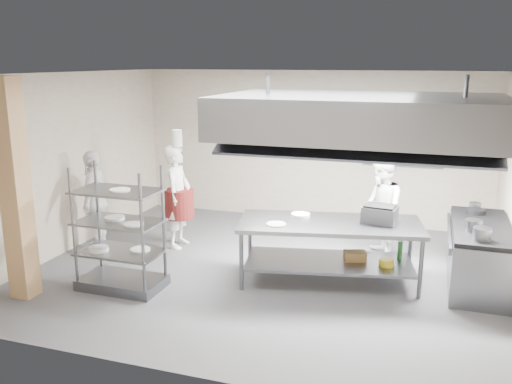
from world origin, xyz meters
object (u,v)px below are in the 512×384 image
(island, at_px, (329,252))
(griddle, at_px, (380,214))
(pass_rack, at_px, (119,229))
(stockpot, at_px, (474,225))
(chef_head, at_px, (178,197))
(chef_line, at_px, (381,208))
(cooking_range, at_px, (479,257))
(chef_plating, at_px, (95,201))

(island, distance_m, griddle, 0.91)
(pass_rack, bearing_deg, stockpot, 16.82)
(chef_head, distance_m, chef_line, 3.43)
(island, relative_size, stockpot, 11.47)
(cooking_range, relative_size, stockpot, 8.74)
(chef_plating, xyz_separation_m, griddle, (4.68, 0.17, 0.15))
(cooking_range, distance_m, chef_line, 1.68)
(island, bearing_deg, cooking_range, 4.15)
(chef_head, bearing_deg, griddle, -102.74)
(pass_rack, xyz_separation_m, cooking_range, (4.85, 1.74, -0.47))
(cooking_range, xyz_separation_m, chef_plating, (-6.08, -0.52, 0.45))
(pass_rack, bearing_deg, chef_line, 35.80)
(chef_head, height_order, chef_plating, chef_head)
(pass_rack, distance_m, chef_plating, 1.73)
(pass_rack, height_order, cooking_range, pass_rack)
(island, height_order, cooking_range, island)
(island, relative_size, chef_head, 1.47)
(chef_line, height_order, stockpot, chef_line)
(chef_plating, height_order, stockpot, chef_plating)
(griddle, bearing_deg, chef_head, 179.81)
(cooking_range, distance_m, stockpot, 0.67)
(pass_rack, xyz_separation_m, stockpot, (4.72, 1.41, 0.09))
(cooking_range, distance_m, chef_plating, 6.12)
(cooking_range, bearing_deg, griddle, -165.76)
(island, relative_size, chef_plating, 1.50)
(island, bearing_deg, pass_rack, -168.73)
(island, relative_size, cooking_range, 1.31)
(chef_head, height_order, chef_line, chef_head)
(cooking_range, bearing_deg, pass_rack, -160.22)
(pass_rack, xyz_separation_m, chef_plating, (-1.23, 1.22, -0.01))
(island, distance_m, chef_plating, 4.02)
(chef_head, relative_size, chef_plating, 1.02)
(pass_rack, xyz_separation_m, chef_head, (-0.02, 1.88, 0.01))
(cooking_range, height_order, griddle, griddle)
(pass_rack, height_order, chef_line, pass_rack)
(island, height_order, stockpot, stockpot)
(stockpot, bearing_deg, chef_head, 174.28)
(griddle, height_order, stockpot, griddle)
(cooking_range, bearing_deg, island, -164.36)
(island, xyz_separation_m, stockpot, (1.95, 0.25, 0.52))
(chef_plating, bearing_deg, stockpot, 74.43)
(griddle, xyz_separation_m, stockpot, (1.27, 0.02, -0.05))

